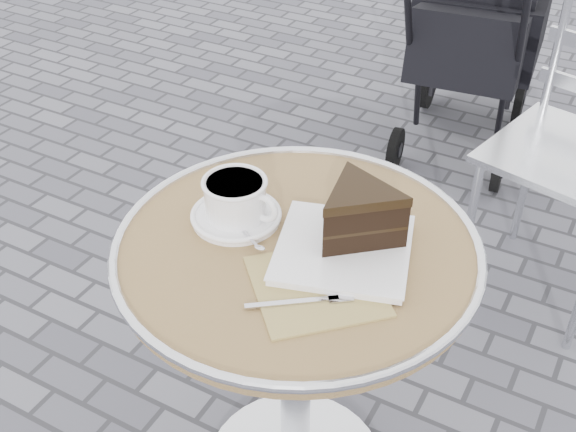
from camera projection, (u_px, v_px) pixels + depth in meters
The scene contains 4 objects.
cafe_table at pixel (296, 307), 1.49m from camera, with size 0.72×0.72×0.74m.
cappuccino_set at pixel (236, 203), 1.43m from camera, with size 0.19×0.18×0.09m.
cake_plate_set at pixel (355, 223), 1.34m from camera, with size 0.31×0.41×0.13m.
baby_stroller at pixel (476, 38), 2.89m from camera, with size 0.55×1.01×1.01m.
Camera 1 is at (0.51, -0.96, 1.60)m, focal length 45.00 mm.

